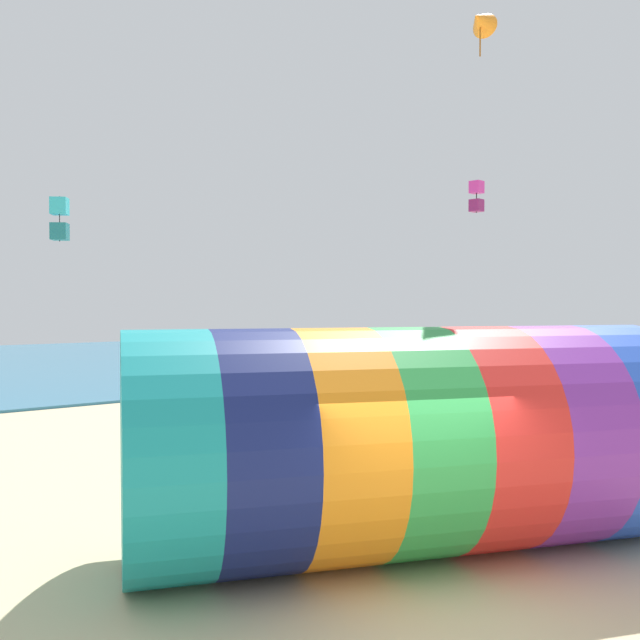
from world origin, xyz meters
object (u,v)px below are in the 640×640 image
object	(u,v)px
giant_inflatable_tube	(405,441)
kite_orange_delta	(480,21)
kite_cyan_box	(60,219)
kite_magenta_box	(476,196)

from	to	relation	value
giant_inflatable_tube	kite_orange_delta	bearing A→B (deg)	26.52
giant_inflatable_tube	kite_cyan_box	world-z (taller)	kite_cyan_box
giant_inflatable_tube	kite_orange_delta	xyz separation A→B (m)	(4.27, 2.13, 7.86)
kite_orange_delta	giant_inflatable_tube	bearing A→B (deg)	-153.48
kite_magenta_box	kite_cyan_box	bearing A→B (deg)	126.22
kite_magenta_box	kite_orange_delta	xyz separation A→B (m)	(-2.66, -2.27, 3.09)
kite_magenta_box	kite_cyan_box	world-z (taller)	kite_cyan_box
kite_orange_delta	kite_cyan_box	bearing A→B (deg)	110.72
kite_cyan_box	kite_orange_delta	bearing A→B (deg)	-69.28
giant_inflatable_tube	kite_magenta_box	bearing A→B (deg)	32.40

